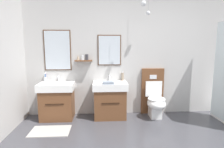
# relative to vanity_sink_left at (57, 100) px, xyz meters

# --- Properties ---
(wall_back) EXTENTS (5.11, 0.58, 2.75)m
(wall_back) POSITION_rel_vanity_sink_left_xyz_m (1.75, 0.28, 0.99)
(wall_back) COLOR #B7B5B2
(wall_back) RESTS_ON ground
(bath_mat) EXTENTS (0.68, 0.44, 0.01)m
(bath_mat) POSITION_rel_vanity_sink_left_xyz_m (0.00, -0.61, -0.38)
(bath_mat) COLOR #9E9993
(bath_mat) RESTS_ON ground
(vanity_sink_left) EXTENTS (0.70, 0.51, 0.74)m
(vanity_sink_left) POSITION_rel_vanity_sink_left_xyz_m (0.00, 0.00, 0.00)
(vanity_sink_left) COLOR brown
(vanity_sink_left) RESTS_ON ground
(tap_on_left_sink) EXTENTS (0.03, 0.13, 0.11)m
(tap_on_left_sink) POSITION_rel_vanity_sink_left_xyz_m (0.00, 0.19, 0.43)
(tap_on_left_sink) COLOR silver
(tap_on_left_sink) RESTS_ON vanity_sink_left
(vanity_sink_right) EXTENTS (0.70, 0.51, 0.74)m
(vanity_sink_right) POSITION_rel_vanity_sink_left_xyz_m (1.08, 0.00, 0.00)
(vanity_sink_right) COLOR brown
(vanity_sink_right) RESTS_ON ground
(tap_on_right_sink) EXTENTS (0.03, 0.13, 0.11)m
(tap_on_right_sink) POSITION_rel_vanity_sink_left_xyz_m (1.08, 0.19, 0.43)
(tap_on_right_sink) COLOR silver
(tap_on_right_sink) RESTS_ON vanity_sink_right
(toilet) EXTENTS (0.48, 0.62, 1.00)m
(toilet) POSITION_rel_vanity_sink_left_xyz_m (2.02, 0.02, -0.01)
(toilet) COLOR brown
(toilet) RESTS_ON ground
(toothbrush_cup) EXTENTS (0.07, 0.07, 0.20)m
(toothbrush_cup) POSITION_rel_vanity_sink_left_xyz_m (-0.27, 0.18, 0.41)
(toothbrush_cup) COLOR silver
(toothbrush_cup) RESTS_ON vanity_sink_left
(soap_dispenser) EXTENTS (0.06, 0.06, 0.20)m
(soap_dispenser) POSITION_rel_vanity_sink_left_xyz_m (1.36, 0.19, 0.44)
(soap_dispenser) COLOR gray
(soap_dispenser) RESTS_ON vanity_sink_right
(folded_hand_towel) EXTENTS (0.22, 0.16, 0.04)m
(folded_hand_towel) POSITION_rel_vanity_sink_left_xyz_m (1.04, -0.16, 0.38)
(folded_hand_towel) COLOR gray
(folded_hand_towel) RESTS_ON vanity_sink_right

